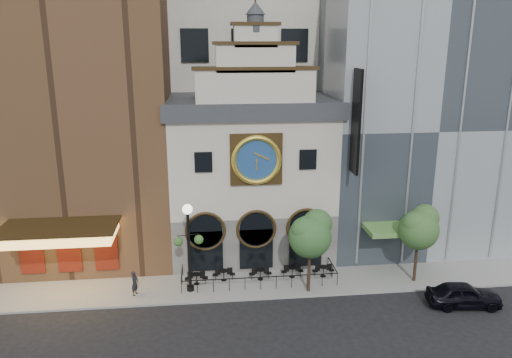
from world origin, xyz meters
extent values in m
plane|color=black|center=(0.00, 0.00, 0.00)|extent=(120.00, 120.00, 0.00)
cube|color=gray|center=(0.00, 2.50, 0.07)|extent=(44.00, 5.00, 0.15)
cube|color=#605E5B|center=(0.00, 8.00, 2.15)|extent=(12.00, 8.00, 4.00)
cube|color=beige|center=(0.00, 8.00, 7.65)|extent=(12.00, 8.00, 7.00)
cube|color=#2D3035|center=(0.00, 8.00, 11.75)|extent=(12.60, 8.60, 1.20)
cube|color=#2F210E|center=(0.00, 3.92, 8.55)|extent=(3.60, 0.25, 3.60)
cylinder|color=navy|center=(0.00, 3.78, 8.55)|extent=(3.10, 0.12, 3.10)
torus|color=yellow|center=(0.00, 3.70, 8.55)|extent=(3.46, 0.36, 3.46)
cylinder|color=#2D3035|center=(0.00, 4.40, 17.45)|extent=(1.10, 1.10, 1.10)
cone|color=#2D3035|center=(0.00, 4.40, 18.40)|extent=(1.30, 1.30, 0.80)
cube|color=brown|center=(-13.00, 10.00, 12.65)|extent=(14.00, 12.00, 25.00)
cube|color=#FFBF59|center=(-13.00, 2.30, 4.35)|extent=(7.00, 3.40, 0.70)
cube|color=#2F210E|center=(-13.00, 2.30, 4.80)|extent=(7.40, 3.80, 0.15)
cube|color=#62180D|center=(-13.00, 3.95, 2.15)|extent=(5.60, 0.15, 2.60)
cube|color=gray|center=(13.00, 10.00, 10.15)|extent=(14.00, 12.00, 20.00)
cube|color=#609845|center=(10.00, 2.80, 3.45)|extent=(4.50, 2.40, 0.35)
cube|color=black|center=(6.60, 3.00, 11.15)|extent=(0.18, 1.60, 7.00)
cube|color=beige|center=(0.00, 20.00, 20.00)|extent=(20.00, 16.00, 40.00)
cylinder|color=black|center=(-4.32, 2.44, 0.89)|extent=(0.68, 0.68, 0.03)
cylinder|color=black|center=(-4.32, 2.44, 0.52)|extent=(0.06, 0.06, 0.72)
cylinder|color=black|center=(-2.41, 2.79, 0.89)|extent=(0.68, 0.68, 0.03)
cylinder|color=black|center=(-2.41, 2.79, 0.52)|extent=(0.06, 0.06, 0.72)
cylinder|color=black|center=(0.15, 2.64, 0.89)|extent=(0.68, 0.68, 0.03)
cylinder|color=black|center=(0.15, 2.64, 0.52)|extent=(0.06, 0.06, 0.72)
cylinder|color=black|center=(2.44, 2.75, 0.89)|extent=(0.68, 0.68, 0.03)
cylinder|color=black|center=(2.44, 2.75, 0.52)|extent=(0.06, 0.06, 0.72)
cylinder|color=black|center=(4.66, 2.62, 0.89)|extent=(0.68, 0.68, 0.03)
cylinder|color=black|center=(4.66, 2.62, 0.52)|extent=(0.06, 0.06, 0.72)
imported|color=black|center=(12.64, -2.13, 0.79)|extent=(4.79, 2.35, 1.57)
imported|color=black|center=(-8.34, 1.40, 0.99)|extent=(0.60, 0.72, 1.68)
cylinder|color=black|center=(-4.72, 1.59, 2.93)|extent=(0.20, 0.20, 5.55)
cylinder|color=black|center=(-4.72, 1.59, 0.32)|extent=(0.49, 0.49, 0.33)
sphere|color=white|center=(-4.72, 1.59, 5.92)|extent=(0.67, 0.67, 0.67)
sphere|color=#2C5A24|center=(-5.38, 1.50, 3.76)|extent=(0.62, 0.62, 0.62)
sphere|color=#2C5A24|center=(-4.06, 1.69, 3.76)|extent=(0.62, 0.62, 0.62)
cylinder|color=#382619|center=(3.17, 0.65, 1.67)|extent=(0.22, 0.22, 3.03)
sphere|color=#2B5A24|center=(3.17, 0.65, 4.05)|extent=(2.82, 2.82, 2.82)
sphere|color=#2B5A24|center=(3.71, 0.98, 4.81)|extent=(1.95, 1.95, 1.95)
sphere|color=#2B5A24|center=(2.73, 0.44, 4.59)|extent=(1.73, 1.73, 1.73)
cylinder|color=#382619|center=(10.85, 1.30, 1.62)|extent=(0.21, 0.21, 2.95)
sphere|color=#325D25|center=(10.85, 1.30, 3.94)|extent=(2.74, 2.74, 2.74)
sphere|color=#325D25|center=(11.38, 1.62, 4.68)|extent=(1.89, 1.89, 1.89)
sphere|color=#325D25|center=(10.43, 1.09, 4.47)|extent=(1.68, 1.68, 1.68)
camera|label=1|loc=(-3.69, -29.05, 16.43)|focal=35.00mm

